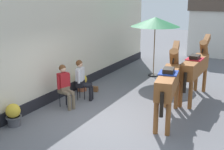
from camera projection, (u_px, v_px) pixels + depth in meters
The scene contains 11 objects.
ground_plane at pixel (144, 92), 10.91m from camera, with size 40.00×40.00×0.00m, color slate.
pub_facade_wall at pixel (62, 52), 10.35m from camera, with size 0.34×14.00×3.40m.
distant_cottage at pixel (221, 24), 17.07m from camera, with size 3.40×2.60×3.50m.
seated_visitor_near at pixel (65, 84), 9.27m from camera, with size 0.61×0.48×1.39m.
seated_visitor_far at pixel (82, 78), 9.95m from camera, with size 0.61×0.48×1.39m.
saddled_horse_near at pixel (169, 80), 8.33m from camera, with size 0.79×2.98×2.06m.
saddled_horse_far at pixel (196, 66), 10.02m from camera, with size 0.52×3.00×2.06m.
flower_planter_near at pixel (13, 114), 8.05m from camera, with size 0.43×0.43×0.64m.
flower_planter_far at pixel (82, 82), 10.97m from camera, with size 0.43×0.43×0.64m.
cafe_parasol at pixel (155, 22), 12.43m from camera, with size 2.10×2.10×2.58m.
satchel_bag at pixel (94, 89), 10.95m from camera, with size 0.28×0.12×0.20m, color brown.
Camera 1 is at (3.72, -6.72, 3.53)m, focal length 47.09 mm.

